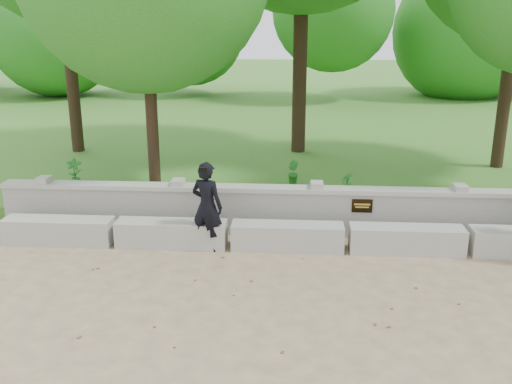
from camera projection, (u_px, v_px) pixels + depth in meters
ground at (357, 304)px, 7.88m from camera, size 80.00×80.00×0.00m
lawn at (319, 121)px, 21.21m from camera, size 40.00×22.00×0.25m
concrete_bench at (347, 238)px, 9.63m from camera, size 11.90×0.45×0.45m
parapet_wall at (344, 211)px, 10.23m from camera, size 12.50×0.35×0.90m
man_main at (207, 206)px, 9.53m from camera, size 0.66×0.61×1.54m
shrub_a at (74, 172)px, 12.49m from camera, size 0.37×0.30×0.61m
shrub_b at (293, 172)px, 12.65m from camera, size 0.32×0.35×0.53m
shrub_d at (347, 186)px, 11.53m from camera, size 0.33×0.36×0.57m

